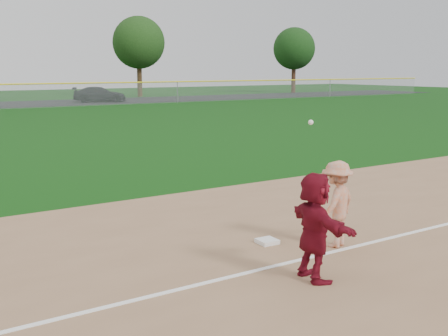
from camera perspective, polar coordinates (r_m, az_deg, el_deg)
ground at (r=10.45m, az=4.57°, el=-8.25°), size 160.00×160.00×0.00m
foul_line at (r=9.86m, az=7.47°, el=-9.30°), size 60.00×0.10×0.01m
first_base at (r=10.72m, az=4.40°, el=-7.43°), size 0.37×0.37×0.08m
base_runner at (r=8.83m, az=9.22°, el=-5.88°), size 0.79×1.65×1.71m
car_right at (r=56.67m, az=-12.53°, el=7.32°), size 5.49×3.86×1.48m
first_base_play at (r=10.54m, az=11.36°, el=-3.60°), size 1.18×0.91×2.37m
tree_3 at (r=66.87m, az=-8.67°, el=12.47°), size 6.00×6.00×9.19m
tree_4 at (r=77.46m, az=7.14°, el=11.94°), size 5.60×5.60×8.67m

